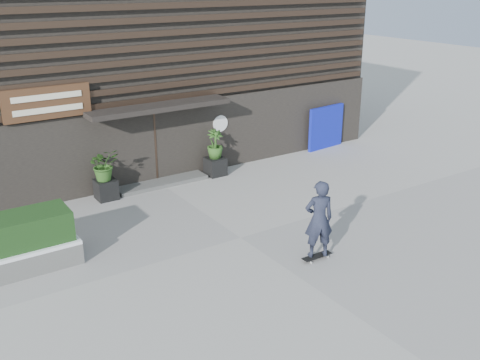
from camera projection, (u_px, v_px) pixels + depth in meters
ground at (241, 238)px, 14.08m from camera, size 80.00×80.00×0.00m
entrance_step at (161, 182)px, 17.65m from camera, size 3.00×0.80×0.12m
planter_pot_left at (106, 189)px, 16.43m from camera, size 0.60×0.60×0.60m
bamboo_left at (104, 165)px, 16.16m from camera, size 0.86×0.75×0.96m
planter_pot_right at (215, 166)px, 18.39m from camera, size 0.60×0.60×0.60m
bamboo_right at (215, 144)px, 18.12m from camera, size 0.54×0.54×0.96m
blue_tarp at (326, 127)px, 21.10m from camera, size 1.75×0.31×1.64m
building at (93, 41)px, 20.47m from camera, size 18.00×11.00×8.00m
skateboarder at (319, 219)px, 12.66m from camera, size 0.80×0.67×1.97m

